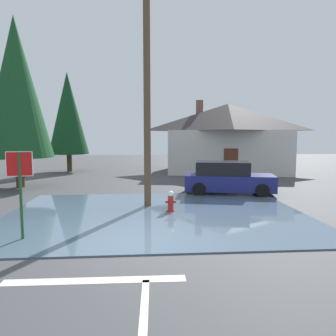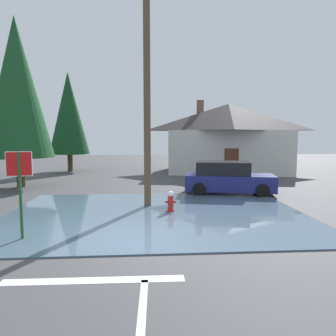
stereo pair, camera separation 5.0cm
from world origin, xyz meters
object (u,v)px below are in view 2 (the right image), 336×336
at_px(house, 228,137).
at_px(pine_tree_mid_left, 17,88).
at_px(stop_sign_near, 20,178).
at_px(parked_car, 228,178).
at_px(fire_hydrant, 171,202).
at_px(utility_pole, 147,80).
at_px(pine_tree_short_left, 69,113).

xyz_separation_m(house, pine_tree_mid_left, (-13.78, -7.12, 2.71)).
xyz_separation_m(stop_sign_near, parked_car, (7.61, 6.72, -0.99)).
xyz_separation_m(fire_hydrant, utility_pole, (-0.86, 1.06, 4.70)).
xyz_separation_m(utility_pole, pine_tree_short_left, (-6.15, 13.55, -0.43)).
relative_size(stop_sign_near, utility_pole, 0.25).
bearing_deg(utility_pole, stop_sign_near, -131.54).
distance_m(fire_hydrant, parked_car, 4.95).
relative_size(fire_hydrant, parked_car, 0.18).
xyz_separation_m(stop_sign_near, fire_hydrant, (4.41, 2.95, -1.36)).
distance_m(fire_hydrant, house, 15.17).
bearing_deg(pine_tree_mid_left, parked_car, -14.58).
relative_size(stop_sign_near, house, 0.23).
xyz_separation_m(house, parked_car, (-2.61, -10.03, -2.06)).
relative_size(parked_car, pine_tree_mid_left, 0.49).
height_order(house, pine_tree_mid_left, pine_tree_mid_left).
bearing_deg(utility_pole, parked_car, 33.77).
bearing_deg(pine_tree_short_left, fire_hydrant, -64.37).
bearing_deg(stop_sign_near, fire_hydrant, 33.79).
height_order(fire_hydrant, parked_car, parked_car).
bearing_deg(utility_pole, fire_hydrant, -51.00).
height_order(stop_sign_near, house, house).
height_order(utility_pole, parked_car, utility_pole).
distance_m(pine_tree_mid_left, pine_tree_short_left, 8.04).
bearing_deg(fire_hydrant, stop_sign_near, -146.21).
bearing_deg(parked_car, pine_tree_mid_left, 165.42).
relative_size(fire_hydrant, utility_pole, 0.08).
relative_size(parked_car, pine_tree_short_left, 0.58).
height_order(utility_pole, pine_tree_short_left, utility_pole).
distance_m(stop_sign_near, pine_tree_mid_left, 10.94).
relative_size(fire_hydrant, pine_tree_mid_left, 0.09).
bearing_deg(stop_sign_near, pine_tree_mid_left, 110.32).
distance_m(parked_car, pine_tree_mid_left, 12.49).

